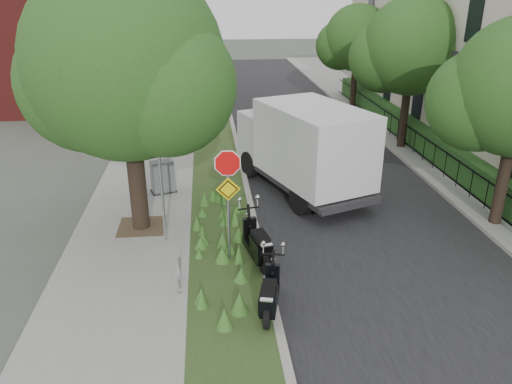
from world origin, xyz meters
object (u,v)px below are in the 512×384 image
sign_assembly (228,183)px  utility_cabinet (163,177)px  scooter_near (258,248)px  box_truck (304,144)px  scooter_far (269,299)px

sign_assembly → utility_cabinet: (-2.11, 4.99, -1.65)m
sign_assembly → utility_cabinet: 5.67m
scooter_near → box_truck: 5.69m
sign_assembly → utility_cabinet: bearing=112.9°
sign_assembly → scooter_far: (0.75, -2.59, -1.78)m
sign_assembly → scooter_far: bearing=-73.7°
scooter_near → sign_assembly: bearing=156.5°
scooter_near → box_truck: bearing=67.0°
utility_cabinet → sign_assembly: bearing=-67.1°
box_truck → utility_cabinet: bearing=177.7°
sign_assembly → box_truck: (2.92, 4.79, -0.52)m
scooter_far → box_truck: 7.79m
sign_assembly → box_truck: size_ratio=0.49×
utility_cabinet → box_truck: bearing=-2.3°
sign_assembly → scooter_near: sign_assembly is taller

